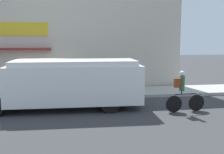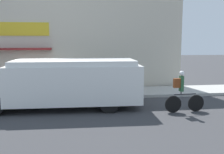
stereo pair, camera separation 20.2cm
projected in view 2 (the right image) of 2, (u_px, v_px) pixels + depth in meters
The scene contains 5 objects.
ground_plane at pixel (38, 101), 12.12m from camera, with size 70.00×70.00×0.00m, color #38383A.
sidewalk at pixel (41, 95), 13.25m from camera, with size 28.00×2.32×0.14m.
storefront at pixel (41, 38), 14.23m from camera, with size 15.88×0.91×5.91m.
school_bus at pixel (64, 83), 10.85m from camera, with size 7.08×2.83×2.01m.
cyclist at pixel (182, 93), 10.20m from camera, with size 1.63×0.21×1.64m.
Camera 2 is at (1.78, -12.21, 2.81)m, focal length 42.00 mm.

